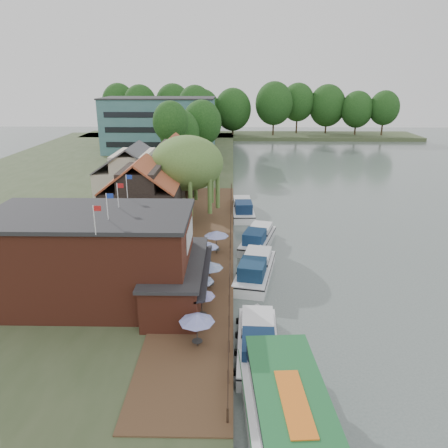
{
  "coord_description": "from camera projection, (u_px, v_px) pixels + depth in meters",
  "views": [
    {
      "loc": [
        -5.13,
        -31.95,
        18.07
      ],
      "look_at": [
        -6.0,
        12.0,
        3.0
      ],
      "focal_mm": 35.0,
      "sensor_mm": 36.0,
      "label": 1
    }
  ],
  "objects": [
    {
      "name": "ground",
      "position": [
        294.0,
        306.0,
        35.97
      ],
      "size": [
        260.0,
        260.0,
        0.0
      ],
      "primitive_type": "plane",
      "color": "#4F5C58",
      "rests_on": "ground"
    },
    {
      "name": "land_bank",
      "position": [
        76.0,
        191.0,
        69.48
      ],
      "size": [
        50.0,
        140.0,
        1.0
      ],
      "primitive_type": "cube",
      "color": "#384728",
      "rests_on": "ground"
    },
    {
      "name": "quay_deck",
      "position": [
        204.0,
        248.0,
        45.24
      ],
      "size": [
        6.0,
        50.0,
        0.1
      ],
      "primitive_type": "cube",
      "color": "#47301E",
      "rests_on": "land_bank"
    },
    {
      "name": "quay_rail",
      "position": [
        230.0,
        242.0,
        45.52
      ],
      "size": [
        0.2,
        49.0,
        1.0
      ],
      "primitive_type": null,
      "color": "black",
      "rests_on": "land_bank"
    },
    {
      "name": "pub",
      "position": [
        118.0,
        258.0,
        33.78
      ],
      "size": [
        20.0,
        11.0,
        7.3
      ],
      "primitive_type": null,
      "color": "maroon",
      "rests_on": "land_bank"
    },
    {
      "name": "hotel_block",
      "position": [
        160.0,
        125.0,
        100.28
      ],
      "size": [
        25.4,
        12.4,
        12.3
      ],
      "primitive_type": null,
      "color": "#38666B",
      "rests_on": "land_bank"
    },
    {
      "name": "cottage_a",
      "position": [
        142.0,
        198.0,
        47.8
      ],
      "size": [
        8.6,
        7.6,
        8.5
      ],
      "primitive_type": null,
      "color": "black",
      "rests_on": "land_bank"
    },
    {
      "name": "cottage_b",
      "position": [
        135.0,
        178.0,
        57.31
      ],
      "size": [
        9.6,
        8.6,
        8.5
      ],
      "primitive_type": null,
      "color": "beige",
      "rests_on": "land_bank"
    },
    {
      "name": "cottage_c",
      "position": [
        174.0,
        164.0,
        65.75
      ],
      "size": [
        7.6,
        7.6,
        8.5
      ],
      "primitive_type": null,
      "color": "black",
      "rests_on": "land_bank"
    },
    {
      "name": "willow",
      "position": [
        188.0,
        179.0,
        52.13
      ],
      "size": [
        8.6,
        8.6,
        10.43
      ],
      "primitive_type": null,
      "color": "#476B2D",
      "rests_on": "land_bank"
    },
    {
      "name": "umbrella_0",
      "position": [
        197.0,
        330.0,
        28.44
      ],
      "size": [
        2.37,
        2.37,
        2.38
      ],
      "primitive_type": null,
      "color": "#1C289B",
      "rests_on": "quay_deck"
    },
    {
      "name": "umbrella_1",
      "position": [
        202.0,
        304.0,
        31.67
      ],
      "size": [
        2.0,
        2.0,
        2.38
      ],
      "primitive_type": null,
      "color": "navy",
      "rests_on": "quay_deck"
    },
    {
      "name": "umbrella_2",
      "position": [
        200.0,
        289.0,
        33.95
      ],
      "size": [
        2.22,
        2.22,
        2.38
      ],
      "primitive_type": null,
      "color": "navy",
      "rests_on": "quay_deck"
    },
    {
      "name": "umbrella_3",
      "position": [
        210.0,
        275.0,
        36.31
      ],
      "size": [
        2.26,
        2.26,
        2.38
      ],
      "primitive_type": null,
      "color": "navy",
      "rests_on": "quay_deck"
    },
    {
      "name": "umbrella_4",
      "position": [
        208.0,
        253.0,
        40.64
      ],
      "size": [
        2.03,
        2.03,
        2.38
      ],
      "primitive_type": null,
      "color": "navy",
      "rests_on": "quay_deck"
    },
    {
      "name": "umbrella_5",
      "position": [
        216.0,
        242.0,
        43.45
      ],
      "size": [
        2.45,
        2.45,
        2.38
      ],
      "primitive_type": null,
      "color": "navy",
      "rests_on": "quay_deck"
    },
    {
      "name": "cruiser_0",
      "position": [
        258.0,
        338.0,
        29.56
      ],
      "size": [
        3.46,
        9.7,
        2.31
      ],
      "primitive_type": null,
      "rotation": [
        0.0,
        0.0,
        -0.04
      ],
      "color": "silver",
      "rests_on": "ground"
    },
    {
      "name": "cruiser_1",
      "position": [
        255.0,
        266.0,
        40.53
      ],
      "size": [
        5.12,
        10.45,
        2.43
      ],
      "primitive_type": null,
      "rotation": [
        0.0,
        0.0,
        -0.2
      ],
      "color": "white",
      "rests_on": "ground"
    },
    {
      "name": "cruiser_2",
      "position": [
        258.0,
        236.0,
        48.37
      ],
      "size": [
        5.43,
        9.95,
        2.28
      ],
      "primitive_type": null,
      "rotation": [
        0.0,
        0.0,
        -0.26
      ],
      "color": "silver",
      "rests_on": "ground"
    },
    {
      "name": "cruiser_3",
      "position": [
        243.0,
        207.0,
        58.82
      ],
      "size": [
        3.57,
        9.91,
        2.37
      ],
      "primitive_type": null,
      "rotation": [
        0.0,
        0.0,
        0.04
      ],
      "color": "white",
      "rests_on": "ground"
    },
    {
      "name": "tour_boat",
      "position": [
        296.0,
        442.0,
        20.53
      ],
      "size": [
        5.41,
        15.82,
        3.4
      ],
      "primitive_type": null,
      "rotation": [
        0.0,
        0.0,
        0.07
      ],
      "color": "silver",
      "rests_on": "ground"
    },
    {
      "name": "swan",
      "position": [
        241.0,
        385.0,
        26.49
      ],
      "size": [
        0.44,
        0.44,
        0.44
      ],
      "primitive_type": "sphere",
      "color": "white",
      "rests_on": "ground"
    },
    {
      "name": "bank_tree_0",
      "position": [
        171.0,
        139.0,
        75.46
      ],
      "size": [
        6.12,
        6.12,
        12.99
      ],
      "primitive_type": null,
      "color": "#143811",
      "rests_on": "land_bank"
    },
    {
      "name": "bank_tree_1",
      "position": [
        180.0,
        139.0,
        82.8
      ],
      "size": [
        7.61,
        7.61,
        11.06
      ],
      "primitive_type": null,
      "color": "#143811",
      "rests_on": "land_bank"
    },
    {
      "name": "bank_tree_2",
      "position": [
        202.0,
        132.0,
        87.32
      ],
      "size": [
        7.81,
        7.81,
        12.5
      ],
      "primitive_type": null,
      "color": "#143811",
      "rests_on": "land_bank"
    },
    {
      "name": "bank_tree_3",
      "position": [
        190.0,
        124.0,
        108.95
      ],
      "size": [
        7.0,
        7.0,
        10.88
      ],
      "primitive_type": null,
      "color": "#143811",
      "rests_on": "land_bank"
    },
    {
      "name": "bank_tree_4",
      "position": [
        195.0,
        113.0,
        116.23
      ],
      "size": [
        8.95,
        8.95,
        14.65
      ],
      "primitive_type": null,
      "color": "#143811",
      "rests_on": "land_bank"
    },
    {
      "name": "bank_tree_5",
      "position": [
        194.0,
        113.0,
        123.28
      ],
      "size": [
        8.98,
        8.98,
        13.45
      ],
      "primitive_type": null,
      "color": "#143811",
      "rests_on": "land_bank"
    }
  ]
}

